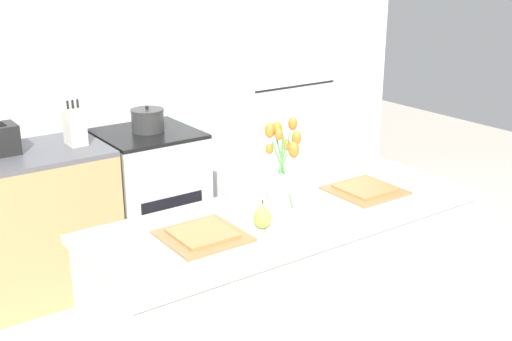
# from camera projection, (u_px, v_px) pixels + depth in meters

# --- Properties ---
(back_wall) EXTENTS (5.20, 0.08, 2.70)m
(back_wall) POSITION_uv_depth(u_px,v_px,m) (103.00, 55.00, 4.20)
(back_wall) COLOR silver
(back_wall) RESTS_ON ground_plane
(kitchen_island) EXTENTS (1.80, 0.66, 0.91)m
(kitchen_island) POSITION_uv_depth(u_px,v_px,m) (287.00, 303.00, 2.94)
(kitchen_island) COLOR silver
(kitchen_island) RESTS_ON ground_plane
(stove_range) EXTENTS (0.60, 0.61, 0.90)m
(stove_range) POSITION_uv_depth(u_px,v_px,m) (151.00, 197.00, 4.24)
(stove_range) COLOR #B2B5B7
(stove_range) RESTS_ON ground_plane
(refrigerator) EXTENTS (0.68, 0.67, 1.83)m
(refrigerator) POSITION_uv_depth(u_px,v_px,m) (267.00, 109.00, 4.61)
(refrigerator) COLOR white
(refrigerator) RESTS_ON ground_plane
(flower_vase) EXTENTS (0.16, 0.17, 0.42)m
(flower_vase) POSITION_uv_depth(u_px,v_px,m) (282.00, 182.00, 2.71)
(flower_vase) COLOR silver
(flower_vase) RESTS_ON kitchen_island
(pear_figurine) EXTENTS (0.08, 0.08, 0.12)m
(pear_figurine) POSITION_uv_depth(u_px,v_px,m) (262.00, 217.00, 2.62)
(pear_figurine) COLOR #9EBC47
(pear_figurine) RESTS_ON kitchen_island
(plate_setting_left) EXTENTS (0.31, 0.31, 0.02)m
(plate_setting_left) POSITION_uv_depth(u_px,v_px,m) (203.00, 235.00, 2.54)
(plate_setting_left) COLOR olive
(plate_setting_left) RESTS_ON kitchen_island
(plate_setting_right) EXTENTS (0.31, 0.31, 0.02)m
(plate_setting_right) POSITION_uv_depth(u_px,v_px,m) (365.00, 190.00, 3.03)
(plate_setting_right) COLOR olive
(plate_setting_right) RESTS_ON kitchen_island
(cooking_pot) EXTENTS (0.21, 0.21, 0.17)m
(cooking_pot) POSITION_uv_depth(u_px,v_px,m) (148.00, 120.00, 4.08)
(cooking_pot) COLOR #2D2D2D
(cooking_pot) RESTS_ON stove_range
(knife_block) EXTENTS (0.10, 0.14, 0.27)m
(knife_block) POSITION_uv_depth(u_px,v_px,m) (75.00, 126.00, 3.79)
(knife_block) COLOR beige
(knife_block) RESTS_ON back_counter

